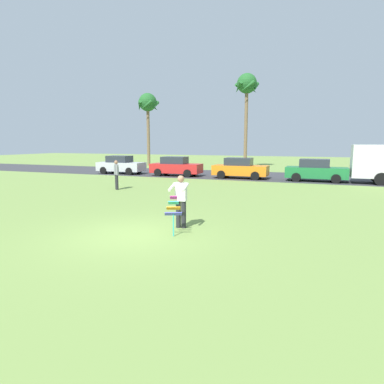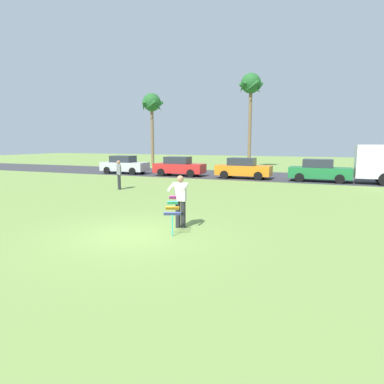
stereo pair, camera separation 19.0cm
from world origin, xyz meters
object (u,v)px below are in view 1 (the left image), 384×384
object	(u,v)px
kite_held	(173,210)
parked_car_green	(316,171)
person_walker_near	(116,174)
parked_car_silver	(121,165)
parked_car_red	(176,167)
palm_tree_left_near	(148,105)
parked_car_orange	(240,168)
person_kite_flyer	(181,199)
palm_tree_right_near	(247,88)

from	to	relation	value
kite_held	parked_car_green	world-z (taller)	parked_car_green
parked_car_green	person_walker_near	distance (m)	13.98
parked_car_silver	parked_car_red	size ratio (longest dim) A/B	0.99
kite_held	palm_tree_left_near	size ratio (longest dim) A/B	0.14
parked_car_green	parked_car_orange	bearing A→B (deg)	-179.99
parked_car_orange	parked_car_green	size ratio (longest dim) A/B	0.99
parked_car_green	palm_tree_left_near	xyz separation A→B (m)	(-19.03, 10.18, 6.30)
person_kite_flyer	person_walker_near	bearing A→B (deg)	135.81
parked_car_silver	parked_car_orange	world-z (taller)	same
parked_car_silver	palm_tree_right_near	world-z (taller)	palm_tree_right_near
palm_tree_left_near	person_walker_near	size ratio (longest dim) A/B	4.91
parked_car_red	parked_car_green	bearing A→B (deg)	0.01
parked_car_orange	kite_held	bearing A→B (deg)	-83.97
parked_car_silver	parked_car_red	distance (m)	5.37
palm_tree_left_near	kite_held	bearing A→B (deg)	-60.14
parked_car_green	kite_held	bearing A→B (deg)	-103.05
person_kite_flyer	parked_car_red	distance (m)	17.06
person_kite_flyer	palm_tree_right_near	size ratio (longest dim) A/B	0.17
person_kite_flyer	kite_held	world-z (taller)	person_kite_flyer
parked_car_green	parked_car_red	bearing A→B (deg)	-179.99
parked_car_silver	parked_car_orange	xyz separation A→B (m)	(10.81, 0.00, 0.00)
person_kite_flyer	parked_car_orange	xyz separation A→B (m)	(-1.62, 15.54, -0.18)
palm_tree_right_near	kite_held	bearing A→B (deg)	-82.36
parked_car_red	parked_car_orange	world-z (taller)	same
person_kite_flyer	person_walker_near	size ratio (longest dim) A/B	1.00
parked_car_silver	palm_tree_left_near	size ratio (longest dim) A/B	0.50
parked_car_orange	parked_car_red	bearing A→B (deg)	-179.99
kite_held	palm_tree_right_near	bearing A→B (deg)	97.64
kite_held	parked_car_red	xyz separation A→B (m)	(-7.17, 16.37, -0.01)
kite_held	parked_car_red	distance (m)	17.87
parked_car_red	parked_car_orange	xyz separation A→B (m)	(5.44, 0.00, 0.00)
kite_held	person_walker_near	bearing A→B (deg)	132.98
parked_car_silver	palm_tree_left_near	bearing A→B (deg)	104.83
parked_car_silver	parked_car_green	world-z (taller)	same
parked_car_red	palm_tree_right_near	bearing A→B (deg)	71.84
kite_held	parked_car_silver	distance (m)	20.62
person_kite_flyer	parked_car_green	size ratio (longest dim) A/B	0.41
palm_tree_left_near	parked_car_red	bearing A→B (deg)	-51.59
parked_car_orange	palm_tree_left_near	xyz separation A→B (m)	(-13.51, 10.18, 6.30)
parked_car_red	palm_tree_right_near	world-z (taller)	palm_tree_right_near
parked_car_silver	palm_tree_left_near	xyz separation A→B (m)	(-2.70, 10.18, 6.30)
person_walker_near	person_kite_flyer	bearing A→B (deg)	-44.19
kite_held	palm_tree_right_near	world-z (taller)	palm_tree_right_near
person_kite_flyer	palm_tree_left_near	distance (m)	30.45
person_kite_flyer	parked_car_red	bearing A→B (deg)	114.42
parked_car_silver	parked_car_red	bearing A→B (deg)	-0.01
parked_car_red	palm_tree_right_near	distance (m)	13.69
kite_held	parked_car_orange	world-z (taller)	parked_car_orange
parked_car_silver	parked_car_orange	size ratio (longest dim) A/B	1.00
parked_car_orange	parked_car_green	distance (m)	5.52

